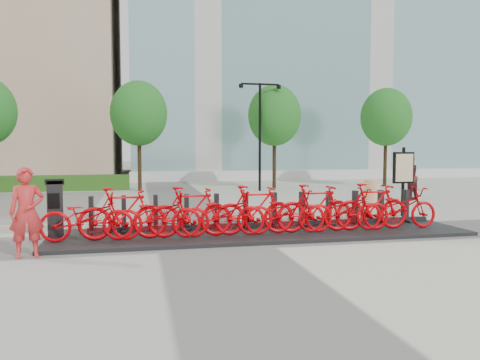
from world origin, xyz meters
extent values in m
plane|color=beige|center=(0.00, 0.00, 0.00)|extent=(120.00, 120.00, 0.00)
cube|color=#39606F|center=(14.00, 26.00, 12.00)|extent=(32.00, 16.00, 24.00)
cube|color=#285D1D|center=(-5.00, 13.20, 0.35)|extent=(6.00, 1.20, 0.70)
cylinder|color=#2F210F|center=(-1.50, 12.00, 1.50)|extent=(0.18, 0.18, 3.00)
ellipsoid|color=#19691B|center=(-1.50, 12.00, 3.60)|extent=(2.60, 2.60, 2.99)
cylinder|color=#2F210F|center=(5.00, 12.00, 1.50)|extent=(0.18, 0.18, 3.00)
ellipsoid|color=#19691B|center=(5.00, 12.00, 3.60)|extent=(2.60, 2.60, 2.99)
cylinder|color=#2F210F|center=(11.00, 12.00, 1.50)|extent=(0.18, 0.18, 3.00)
ellipsoid|color=#19691B|center=(11.00, 12.00, 3.60)|extent=(2.60, 2.60, 2.99)
cylinder|color=black|center=(4.00, 11.00, 2.50)|extent=(0.12, 0.12, 5.00)
cube|color=black|center=(3.55, 11.00, 4.95)|extent=(0.90, 0.08, 0.08)
cube|color=black|center=(4.45, 11.00, 4.95)|extent=(0.90, 0.08, 0.08)
cylinder|color=black|center=(3.10, 11.00, 4.85)|extent=(0.20, 0.20, 0.18)
cylinder|color=black|center=(4.90, 11.00, 4.85)|extent=(0.20, 0.20, 0.18)
cube|color=black|center=(1.30, 0.30, 0.04)|extent=(9.60, 2.40, 0.08)
imported|color=#D20006|center=(-2.60, -0.05, 0.58)|extent=(1.90, 0.66, 1.00)
imported|color=#D20006|center=(-1.88, -0.05, 0.63)|extent=(1.85, 0.52, 1.11)
imported|color=#D20006|center=(-1.16, -0.05, 0.58)|extent=(1.90, 0.66, 1.00)
imported|color=#D20006|center=(-0.44, -0.05, 0.63)|extent=(1.85, 0.52, 1.11)
imported|color=#D20006|center=(0.28, -0.05, 0.58)|extent=(1.90, 0.66, 1.00)
imported|color=#D20006|center=(1.00, -0.05, 0.63)|extent=(1.85, 0.52, 1.11)
imported|color=#D20006|center=(1.72, -0.05, 0.58)|extent=(1.90, 0.66, 1.00)
imported|color=#D20006|center=(2.44, -0.05, 0.63)|extent=(1.85, 0.52, 1.11)
imported|color=#D20006|center=(3.16, -0.05, 0.58)|extent=(1.90, 0.66, 1.00)
imported|color=#D20006|center=(3.88, -0.05, 0.63)|extent=(1.85, 0.52, 1.11)
imported|color=#D20006|center=(4.60, -0.05, 0.58)|extent=(1.90, 0.66, 1.00)
cube|color=black|center=(-3.32, 0.53, 0.66)|extent=(0.36, 0.32, 1.16)
cube|color=black|center=(-3.32, 0.53, 1.28)|extent=(0.43, 0.38, 0.15)
cube|color=black|center=(-3.32, 0.38, 0.89)|extent=(0.23, 0.05, 0.33)
imported|color=red|center=(-3.56, -0.97, 0.84)|extent=(0.68, 0.53, 1.68)
imported|color=#4D1B1F|center=(8.62, 6.03, 0.91)|extent=(1.10, 1.01, 1.82)
cylinder|color=orange|center=(5.91, 3.82, 0.50)|extent=(0.64, 0.64, 0.99)
cylinder|color=black|center=(6.11, 2.29, 1.02)|extent=(0.09, 0.09, 2.04)
cube|color=black|center=(6.11, 2.29, 1.44)|extent=(0.67, 0.13, 0.93)
cube|color=beige|center=(6.11, 2.24, 1.44)|extent=(0.57, 0.05, 0.82)
camera|label=1|loc=(-1.52, -10.16, 2.03)|focal=35.00mm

